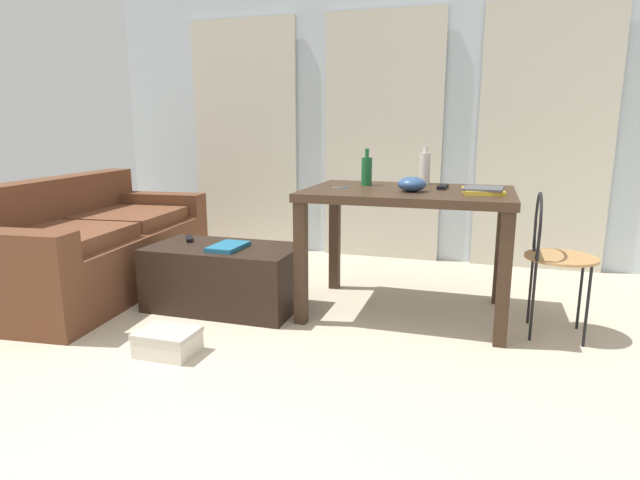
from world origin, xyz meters
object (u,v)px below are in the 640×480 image
at_px(coffee_table, 224,277).
at_px(bottle_near, 425,168).
at_px(book_stack, 483,190).
at_px(scissors, 342,187).
at_px(bottle_far, 367,171).
at_px(wire_chair, 550,246).
at_px(tv_remote_primary, 189,239).
at_px(tv_remote_on_table, 443,187).
at_px(shoebox, 168,342).
at_px(magazine, 228,247).
at_px(bowl, 412,184).
at_px(craft_table, 408,207).
at_px(couch, 90,248).

relative_size(coffee_table, bottle_near, 3.92).
bearing_deg(coffee_table, book_stack, 6.78).
height_order(bottle_near, scissors, bottle_near).
bearing_deg(bottle_far, coffee_table, -154.76).
distance_m(wire_chair, tv_remote_primary, 2.27).
height_order(tv_remote_on_table, shoebox, tv_remote_on_table).
relative_size(book_stack, magazine, 1.04).
bearing_deg(shoebox, wire_chair, 25.13).
height_order(bowl, tv_remote_primary, bowl).
bearing_deg(bottle_near, craft_table, -99.32).
height_order(wire_chair, tv_remote_on_table, wire_chair).
distance_m(scissors, magazine, 0.81).
height_order(couch, bowl, bowl).
height_order(bottle_near, bottle_far, bottle_near).
relative_size(couch, tv_remote_on_table, 11.45).
xyz_separation_m(wire_chair, bottle_far, (-1.11, 0.26, 0.37)).
distance_m(couch, shoebox, 1.46).
height_order(couch, wire_chair, wire_chair).
xyz_separation_m(craft_table, bottle_near, (0.06, 0.34, 0.22)).
relative_size(tv_remote_primary, magazine, 0.59).
height_order(bottle_far, shoebox, bottle_far).
distance_m(craft_table, bowl, 0.19).
distance_m(bottle_far, book_stack, 0.77).
distance_m(bottle_far, bowl, 0.41).
height_order(tv_remote_on_table, tv_remote_primary, tv_remote_on_table).
relative_size(wire_chair, bowl, 4.86).
relative_size(wire_chair, bottle_far, 3.44).
bearing_deg(coffee_table, wire_chair, 4.11).
xyz_separation_m(book_stack, scissors, (-0.85, 0.03, -0.01)).
xyz_separation_m(coffee_table, bottle_near, (1.20, 0.60, 0.69)).
relative_size(coffee_table, tv_remote_on_table, 5.53).
bearing_deg(magazine, shoebox, -88.88).
distance_m(coffee_table, tv_remote_on_table, 1.51).
xyz_separation_m(bottle_near, bottle_far, (-0.35, -0.20, -0.01)).
distance_m(tv_remote_on_table, magazine, 1.40).
relative_size(scissors, shoebox, 0.32).
height_order(scissors, shoebox, scissors).
bearing_deg(magazine, couch, 175.77).
xyz_separation_m(couch, bowl, (2.30, 0.08, 0.53)).
distance_m(bowl, magazine, 1.21).
xyz_separation_m(book_stack, magazine, (-1.52, -0.24, -0.38)).
distance_m(couch, magazine, 1.19).
xyz_separation_m(bottle_far, shoebox, (-0.80, -1.15, -0.82)).
bearing_deg(bottle_far, bottle_near, 29.06).
height_order(coffee_table, scissors, scissors).
height_order(craft_table, bottle_far, bottle_far).
bearing_deg(craft_table, tv_remote_primary, -173.96).
xyz_separation_m(coffee_table, craft_table, (1.15, 0.25, 0.48)).
bearing_deg(tv_remote_on_table, couch, -169.79).
bearing_deg(tv_remote_on_table, bowl, -124.22).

